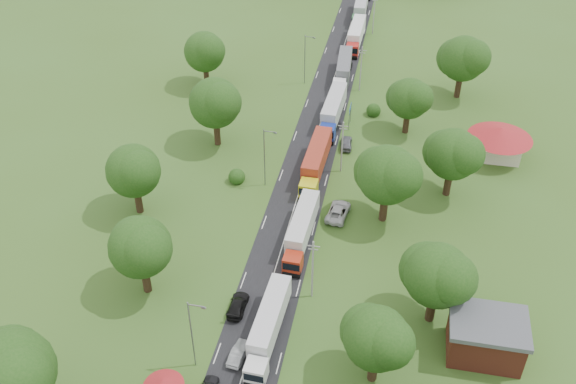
# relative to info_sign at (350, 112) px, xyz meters

# --- Properties ---
(ground) EXTENTS (260.00, 260.00, 0.00)m
(ground) POSITION_rel_info_sign_xyz_m (-5.20, -35.00, -3.00)
(ground) COLOR #36541C
(ground) RESTS_ON ground
(road) EXTENTS (8.00, 200.00, 0.04)m
(road) POSITION_rel_info_sign_xyz_m (-5.20, -15.00, -3.00)
(road) COLOR black
(road) RESTS_ON ground
(info_sign) EXTENTS (0.12, 3.10, 4.10)m
(info_sign) POSITION_rel_info_sign_xyz_m (0.00, 0.00, 0.00)
(info_sign) COLOR slate
(info_sign) RESTS_ON ground
(pole_1) EXTENTS (1.60, 0.24, 9.00)m
(pole_1) POSITION_rel_info_sign_xyz_m (0.30, -42.00, 1.68)
(pole_1) COLOR gray
(pole_1) RESTS_ON ground
(pole_2) EXTENTS (1.60, 0.24, 9.00)m
(pole_2) POSITION_rel_info_sign_xyz_m (0.30, -14.00, 1.68)
(pole_2) COLOR gray
(pole_2) RESTS_ON ground
(pole_3) EXTENTS (1.60, 0.24, 9.00)m
(pole_3) POSITION_rel_info_sign_xyz_m (0.30, 14.00, 1.68)
(pole_3) COLOR gray
(pole_3) RESTS_ON ground
(pole_4) EXTENTS (1.60, 0.24, 9.00)m
(pole_4) POSITION_rel_info_sign_xyz_m (0.30, 42.00, 1.68)
(pole_4) COLOR gray
(pole_4) RESTS_ON ground
(lamp_0) EXTENTS (2.03, 0.22, 10.00)m
(lamp_0) POSITION_rel_info_sign_xyz_m (-10.55, -55.00, 2.55)
(lamp_0) COLOR slate
(lamp_0) RESTS_ON ground
(lamp_1) EXTENTS (2.03, 0.22, 10.00)m
(lamp_1) POSITION_rel_info_sign_xyz_m (-10.55, -20.00, 2.55)
(lamp_1) COLOR slate
(lamp_1) RESTS_ON ground
(lamp_2) EXTENTS (2.03, 0.22, 10.00)m
(lamp_2) POSITION_rel_info_sign_xyz_m (-10.55, 15.00, 2.55)
(lamp_2) COLOR slate
(lamp_2) RESTS_ON ground
(tree_2) EXTENTS (8.00, 8.00, 10.10)m
(tree_2) POSITION_rel_info_sign_xyz_m (8.79, -52.86, 3.59)
(tree_2) COLOR #382616
(tree_2) RESTS_ON ground
(tree_3) EXTENTS (8.80, 8.80, 11.07)m
(tree_3) POSITION_rel_info_sign_xyz_m (14.79, -42.84, 4.22)
(tree_3) COLOR #382616
(tree_3) RESTS_ON ground
(tree_4) EXTENTS (9.60, 9.60, 12.05)m
(tree_4) POSITION_rel_info_sign_xyz_m (7.79, -24.83, 4.85)
(tree_4) COLOR #382616
(tree_4) RESTS_ON ground
(tree_5) EXTENTS (8.80, 8.80, 11.07)m
(tree_5) POSITION_rel_info_sign_xyz_m (16.79, -16.84, 4.22)
(tree_5) COLOR #382616
(tree_5) RESTS_ON ground
(tree_6) EXTENTS (8.00, 8.00, 10.10)m
(tree_6) POSITION_rel_info_sign_xyz_m (9.79, 0.14, 3.59)
(tree_6) COLOR #382616
(tree_6) RESTS_ON ground
(tree_7) EXTENTS (9.60, 9.60, 12.05)m
(tree_7) POSITION_rel_info_sign_xyz_m (18.79, 15.17, 4.85)
(tree_7) COLOR #382616
(tree_7) RESTS_ON ground
(tree_9) EXTENTS (9.60, 9.60, 12.05)m
(tree_9) POSITION_rel_info_sign_xyz_m (-25.21, -64.83, 4.85)
(tree_9) COLOR #382616
(tree_9) RESTS_ON ground
(tree_10) EXTENTS (8.80, 8.80, 11.07)m
(tree_10) POSITION_rel_info_sign_xyz_m (-20.21, -44.84, 4.22)
(tree_10) COLOR #382616
(tree_10) RESTS_ON ground
(tree_11) EXTENTS (8.80, 8.80, 11.07)m
(tree_11) POSITION_rel_info_sign_xyz_m (-27.21, -29.84, 4.22)
(tree_11) COLOR #382616
(tree_11) RESTS_ON ground
(tree_12) EXTENTS (9.60, 9.60, 12.05)m
(tree_12) POSITION_rel_info_sign_xyz_m (-21.21, -9.83, 4.85)
(tree_12) COLOR #382616
(tree_12) RESTS_ON ground
(tree_13) EXTENTS (8.80, 8.80, 11.07)m
(tree_13) POSITION_rel_info_sign_xyz_m (-29.21, 10.16, 4.22)
(tree_13) COLOR #382616
(tree_13) RESTS_ON ground
(house_brick) EXTENTS (8.60, 6.60, 5.20)m
(house_brick) POSITION_rel_info_sign_xyz_m (20.80, -47.00, -0.35)
(house_brick) COLOR maroon
(house_brick) RESTS_ON ground
(house_cream) EXTENTS (10.08, 10.08, 5.80)m
(house_cream) POSITION_rel_info_sign_xyz_m (24.80, -5.00, 0.64)
(house_cream) COLOR beige
(house_cream) RESTS_ON ground
(truck_0) EXTENTS (2.88, 14.19, 3.92)m
(truck_0) POSITION_rel_info_sign_xyz_m (-3.55, -49.63, -0.92)
(truck_0) COLOR silver
(truck_0) RESTS_ON ground
(truck_1) EXTENTS (2.91, 14.41, 3.98)m
(truck_1) POSITION_rel_info_sign_xyz_m (-2.86, -32.01, -0.89)
(truck_1) COLOR #A62713
(truck_1) RESTS_ON ground
(truck_2) EXTENTS (3.04, 15.65, 4.33)m
(truck_2) POSITION_rel_info_sign_xyz_m (-3.56, -15.43, -0.70)
(truck_2) COLOR gold
(truck_2) RESTS_ON ground
(truck_3) EXTENTS (3.12, 15.56, 4.30)m
(truck_3) POSITION_rel_info_sign_xyz_m (-3.13, 1.04, -0.72)
(truck_3) COLOR navy
(truck_3) RESTS_ON ground
(truck_4) EXTENTS (3.27, 14.81, 4.09)m
(truck_4) POSITION_rel_info_sign_xyz_m (-3.42, 18.15, -0.83)
(truck_4) COLOR white
(truck_4) RESTS_ON ground
(truck_5) EXTENTS (2.79, 15.39, 4.26)m
(truck_5) POSITION_rel_info_sign_xyz_m (-2.83, 35.26, -0.74)
(truck_5) COLOR #AB1E1A
(truck_5) RESTS_ON ground
(truck_6) EXTENTS (2.93, 15.33, 4.24)m
(truck_6) POSITION_rel_info_sign_xyz_m (-3.52, 51.43, -0.75)
(truck_6) COLOR #266531
(truck_6) RESTS_ON ground
(car_lane_mid) EXTENTS (1.97, 4.36, 1.39)m
(car_lane_mid) POSITION_rel_info_sign_xyz_m (-6.20, -53.00, -2.31)
(car_lane_mid) COLOR gray
(car_lane_mid) RESTS_ON ground
(car_lane_rear) EXTENTS (2.01, 4.92, 1.43)m
(car_lane_rear) POSITION_rel_info_sign_xyz_m (-8.20, -45.94, -2.29)
(car_lane_rear) COLOR black
(car_lane_rear) RESTS_ON ground
(car_verge_near) EXTENTS (3.47, 6.26, 1.66)m
(car_verge_near) POSITION_rel_info_sign_xyz_m (1.39, -25.46, -2.17)
(car_verge_near) COLOR silver
(car_verge_near) RESTS_ON ground
(car_verge_far) EXTENTS (2.27, 4.75, 1.57)m
(car_verge_far) POSITION_rel_info_sign_xyz_m (0.30, -6.71, -2.22)
(car_verge_far) COLOR #5C5E64
(car_verge_far) RESTS_ON ground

